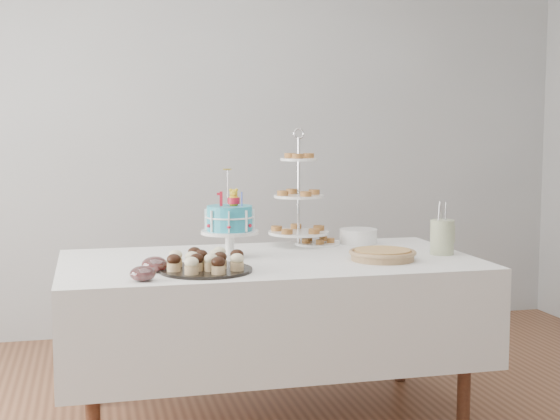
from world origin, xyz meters
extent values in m
cube|color=#9EA1A3|center=(0.00, 2.00, 1.35)|extent=(5.00, 0.04, 2.70)
cube|color=silver|center=(0.00, 0.30, 0.55)|extent=(1.92, 1.02, 0.45)
cylinder|color=#59311E|center=(-0.82, -0.07, 0.34)|extent=(0.06, 0.06, 0.67)
cylinder|color=#59311E|center=(0.82, -0.07, 0.34)|extent=(0.06, 0.06, 0.67)
cylinder|color=#59311E|center=(-0.82, 0.67, 0.34)|extent=(0.06, 0.06, 0.67)
cylinder|color=#59311E|center=(0.82, 0.67, 0.34)|extent=(0.06, 0.06, 0.67)
cylinder|color=#2BA1BC|center=(-0.17, 0.39, 0.96)|extent=(0.21, 0.21, 0.12)
torus|color=white|center=(-0.17, 0.39, 0.96)|extent=(0.23, 0.23, 0.01)
cube|color=red|center=(-0.21, 0.38, 1.05)|extent=(0.02, 0.02, 0.07)
cylinder|color=blue|center=(-0.12, 0.35, 1.05)|extent=(0.01, 0.01, 0.07)
cylinder|color=silver|center=(-0.18, 0.42, 1.10)|extent=(0.00, 0.00, 0.17)
cylinder|color=gold|center=(-0.18, 0.42, 1.18)|extent=(0.04, 0.04, 0.01)
cylinder|color=black|center=(-0.34, 0.05, 0.78)|extent=(0.40, 0.40, 0.01)
ellipsoid|color=black|center=(-0.41, 0.05, 0.83)|extent=(0.06, 0.06, 0.04)
ellipsoid|color=#F6E6BF|center=(-0.26, 0.05, 0.83)|extent=(0.06, 0.06, 0.04)
cylinder|color=tan|center=(0.50, 0.14, 0.79)|extent=(0.29, 0.29, 0.04)
cylinder|color=#B98A47|center=(0.50, 0.14, 0.81)|extent=(0.26, 0.26, 0.02)
torus|color=tan|center=(0.50, 0.14, 0.81)|extent=(0.31, 0.31, 0.02)
cylinder|color=silver|center=(0.24, 0.67, 1.05)|extent=(0.02, 0.02, 0.56)
cylinder|color=white|center=(0.24, 0.67, 0.84)|extent=(0.31, 0.31, 0.01)
cylinder|color=white|center=(0.24, 0.67, 1.03)|extent=(0.26, 0.26, 0.01)
cylinder|color=white|center=(0.24, 0.67, 1.22)|extent=(0.19, 0.19, 0.01)
torus|color=silver|center=(0.24, 0.67, 1.35)|extent=(0.06, 0.01, 0.06)
cylinder|color=white|center=(0.57, 0.66, 0.81)|extent=(0.20, 0.20, 0.08)
cylinder|color=white|center=(0.35, 0.68, 0.78)|extent=(0.23, 0.23, 0.01)
ellipsoid|color=silver|center=(-0.61, -0.10, 0.80)|extent=(0.10, 0.10, 0.06)
cylinder|color=#5A0907|center=(-0.61, -0.10, 0.80)|extent=(0.07, 0.07, 0.03)
ellipsoid|color=silver|center=(-0.55, 0.09, 0.80)|extent=(0.11, 0.11, 0.07)
cylinder|color=#5A0907|center=(-0.55, 0.09, 0.80)|extent=(0.08, 0.08, 0.03)
cylinder|color=beige|center=(0.84, 0.23, 0.85)|extent=(0.11, 0.11, 0.17)
cylinder|color=beige|center=(0.90, 0.22, 0.87)|extent=(0.01, 0.01, 0.09)
camera|label=1|loc=(-0.81, -3.20, 1.38)|focal=50.00mm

